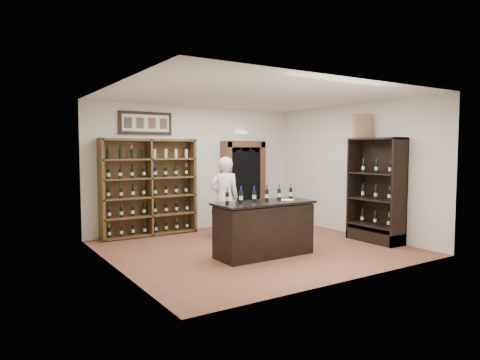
% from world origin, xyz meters
% --- Properties ---
extents(floor, '(5.50, 5.50, 0.00)m').
position_xyz_m(floor, '(0.00, 0.00, 0.00)').
color(floor, brown).
rests_on(floor, ground).
extents(ceiling, '(5.50, 5.50, 0.00)m').
position_xyz_m(ceiling, '(0.00, 0.00, 3.00)').
color(ceiling, white).
rests_on(ceiling, wall_back).
extents(wall_back, '(5.50, 0.04, 3.00)m').
position_xyz_m(wall_back, '(0.00, 2.50, 1.50)').
color(wall_back, silver).
rests_on(wall_back, ground).
extents(wall_left, '(0.04, 5.00, 3.00)m').
position_xyz_m(wall_left, '(-2.75, 0.00, 1.50)').
color(wall_left, silver).
rests_on(wall_left, ground).
extents(wall_right, '(0.04, 5.00, 3.00)m').
position_xyz_m(wall_right, '(2.75, 0.00, 1.50)').
color(wall_right, silver).
rests_on(wall_right, ground).
extents(wine_shelf, '(2.20, 0.38, 2.20)m').
position_xyz_m(wine_shelf, '(-1.30, 2.33, 1.10)').
color(wine_shelf, brown).
rests_on(wine_shelf, ground).
extents(framed_picture, '(1.25, 0.04, 0.52)m').
position_xyz_m(framed_picture, '(-1.30, 2.47, 2.55)').
color(framed_picture, black).
rests_on(framed_picture, wall_back).
extents(arched_doorway, '(1.17, 0.35, 2.17)m').
position_xyz_m(arched_doorway, '(1.25, 2.33, 1.14)').
color(arched_doorway, black).
rests_on(arched_doorway, ground).
extents(emergency_light, '(0.30, 0.10, 0.10)m').
position_xyz_m(emergency_light, '(1.25, 2.42, 2.40)').
color(emergency_light, white).
rests_on(emergency_light, wall_back).
extents(tasting_counter, '(1.88, 0.78, 1.00)m').
position_xyz_m(tasting_counter, '(-0.20, -0.60, 0.49)').
color(tasting_counter, black).
rests_on(tasting_counter, ground).
extents(counter_bottle_0, '(0.07, 0.07, 0.30)m').
position_xyz_m(counter_bottle_0, '(-0.92, -0.48, 1.11)').
color(counter_bottle_0, black).
rests_on(counter_bottle_0, tasting_counter).
extents(counter_bottle_1, '(0.07, 0.07, 0.30)m').
position_xyz_m(counter_bottle_1, '(-0.63, -0.48, 1.11)').
color(counter_bottle_1, black).
rests_on(counter_bottle_1, tasting_counter).
extents(counter_bottle_2, '(0.07, 0.07, 0.30)m').
position_xyz_m(counter_bottle_2, '(-0.34, -0.48, 1.11)').
color(counter_bottle_2, black).
rests_on(counter_bottle_2, tasting_counter).
extents(counter_bottle_3, '(0.07, 0.07, 0.30)m').
position_xyz_m(counter_bottle_3, '(-0.06, -0.48, 1.11)').
color(counter_bottle_3, black).
rests_on(counter_bottle_3, tasting_counter).
extents(counter_bottle_4, '(0.07, 0.07, 0.30)m').
position_xyz_m(counter_bottle_4, '(0.23, -0.48, 1.11)').
color(counter_bottle_4, black).
rests_on(counter_bottle_4, tasting_counter).
extents(counter_bottle_5, '(0.07, 0.07, 0.30)m').
position_xyz_m(counter_bottle_5, '(0.52, -0.48, 1.11)').
color(counter_bottle_5, black).
rests_on(counter_bottle_5, tasting_counter).
extents(side_cabinet, '(0.48, 1.20, 2.20)m').
position_xyz_m(side_cabinet, '(2.52, -0.90, 0.75)').
color(side_cabinet, black).
rests_on(side_cabinet, ground).
extents(shopkeeper, '(0.76, 0.61, 1.80)m').
position_xyz_m(shopkeeper, '(-0.02, 1.13, 0.90)').
color(shopkeeper, white).
rests_on(shopkeeper, ground).
extents(plate, '(0.25, 0.25, 0.02)m').
position_xyz_m(plate, '(0.27, -0.70, 1.01)').
color(plate, silver).
rests_on(plate, tasting_counter).
extents(wine_crate, '(0.40, 0.28, 0.52)m').
position_xyz_m(wine_crate, '(2.47, -0.50, 2.46)').
color(wine_crate, tan).
rests_on(wine_crate, side_cabinet).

